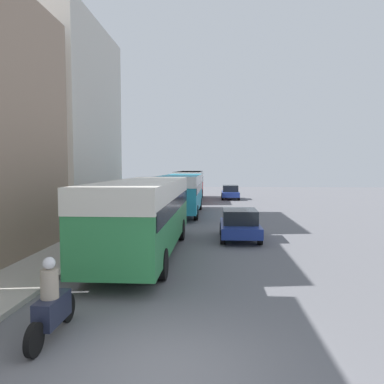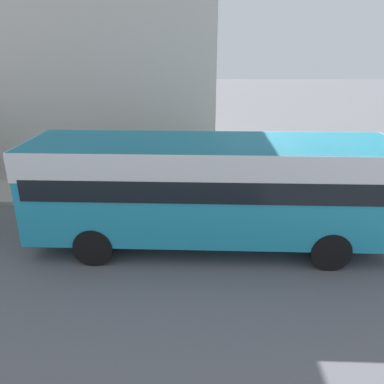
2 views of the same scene
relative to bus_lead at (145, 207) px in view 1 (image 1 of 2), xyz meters
The scene contains 9 objects.
ground_plane 8.98m from the bus_lead, 77.31° to the right, with size 120.00×120.00×0.00m, color slate.
building_far_terrace 11.87m from the bus_lead, 131.02° to the left, with size 6.03×9.59×12.29m.
bus_lead is the anchor object (origin of this frame).
bus_following 12.99m from the bus_lead, 88.51° to the left, with size 2.65×9.60×2.95m.
bus_third_in_line 24.77m from the bus_lead, 89.89° to the left, with size 2.57×10.42×3.05m.
motorcycle_behind_lead 7.49m from the bus_lead, 94.25° to the right, with size 0.38×2.24×1.73m.
car_crossing 26.57m from the bus_lead, 80.46° to the left, with size 1.93×3.93×1.54m.
car_far_curb 5.48m from the bus_lead, 41.39° to the left, with size 1.92×3.84×1.48m.
pedestrian_near_curb 16.68m from the bus_lead, 99.82° to the left, with size 0.36×0.36×1.63m.
Camera 1 is at (0.92, -6.17, 3.56)m, focal length 35.00 mm.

